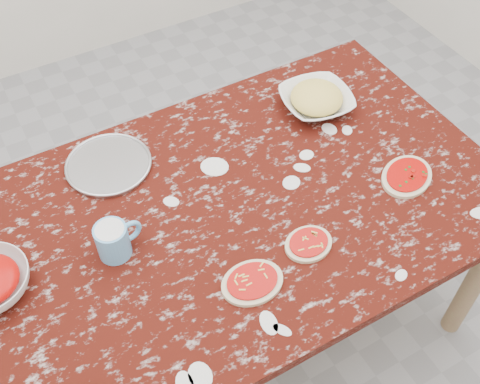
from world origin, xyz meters
name	(u,v)px	position (x,y,z in m)	size (l,w,h in m)	color
ground	(240,322)	(0.00, 0.00, 0.00)	(4.00, 4.00, 0.00)	gray
worktable	(240,220)	(0.00, 0.00, 0.67)	(1.60, 1.00, 0.75)	#370C06
pizza_tray	(109,165)	(-0.29, 0.33, 0.76)	(0.27, 0.27, 0.01)	#B2B2B7
cheese_bowl	(316,101)	(0.44, 0.24, 0.78)	(0.24, 0.24, 0.06)	white
flour_mug	(114,240)	(-0.39, 0.02, 0.81)	(0.14, 0.09, 0.11)	#62ACE6
pizza_left	(252,282)	(-0.11, -0.26, 0.76)	(0.18, 0.14, 0.02)	beige
pizza_mid	(308,244)	(0.09, -0.23, 0.76)	(0.15, 0.13, 0.02)	beige
pizza_right	(407,176)	(0.50, -0.17, 0.76)	(0.23, 0.21, 0.02)	beige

